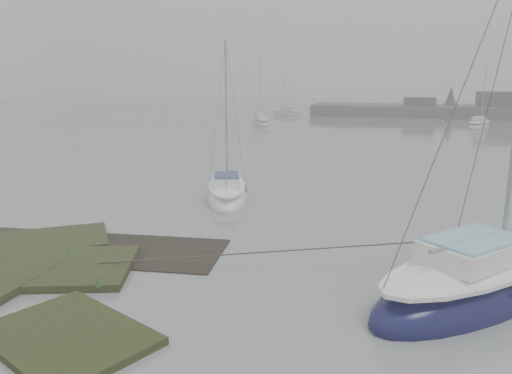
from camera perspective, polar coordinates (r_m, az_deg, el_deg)
The scene contains 6 objects.
ground at distance 39.49m, azimuth 5.31°, elevation 4.82°, with size 160.00×160.00×0.00m, color slate.
sailboat_main at distance 13.71m, azimuth 23.96°, elevation -10.14°, with size 6.56×6.99×10.20m.
sailboat_white at distance 22.13m, azimuth -3.31°, elevation -0.78°, with size 3.27×5.51×7.39m.
sailboat_far_a at distance 55.73m, azimuth 0.53°, elevation 7.41°, with size 4.11×5.74×7.79m.
sailboat_far_b at distance 57.32m, azimuth 24.13°, elevation 6.44°, with size 3.48×5.37×7.21m.
sailboat_far_c at distance 69.45m, azimuth 3.61°, elevation 8.42°, with size 5.24×3.80×7.11m.
Camera 1 is at (6.76, -8.53, 5.38)m, focal length 35.00 mm.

